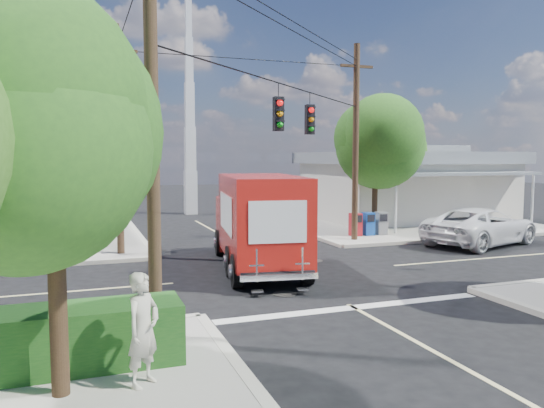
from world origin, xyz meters
name	(u,v)px	position (x,y,z in m)	size (l,w,h in m)	color
ground	(292,274)	(0.00, 0.00, 0.00)	(120.00, 120.00, 0.00)	black
sidewalk_ne	(393,222)	(10.88, 10.88, 0.07)	(14.12, 14.12, 0.14)	#A39E94
road_markings	(310,283)	(0.00, -1.47, 0.01)	(32.00, 32.00, 0.01)	beige
building_ne	(406,183)	(12.50, 11.97, 2.32)	(11.80, 10.20, 4.50)	beige
radio_tower	(190,132)	(0.50, 20.00, 5.64)	(0.80, 0.80, 17.00)	silver
tree_sw_front	(52,129)	(-6.99, -7.54, 4.33)	(3.88, 3.78, 6.03)	#422D1C
tree_ne_front	(376,140)	(7.21, 6.76, 4.77)	(4.21, 4.14, 6.66)	#422D1C
tree_ne_back	(396,153)	(9.81, 8.96, 4.19)	(3.77, 3.66, 5.82)	#422D1C
palm_nw_front	(57,130)	(-7.50, 7.50, 5.04)	(3.01, 3.08, 5.59)	#422D1C
palm_nw_back	(8,140)	(-9.50, 9.00, 4.67)	(3.01, 3.08, 5.19)	#422D1C
utility_poles	(233,135)	(-1.58, 1.60, 4.67)	(12.00, 10.68, 9.00)	#473321
picket_fence	(18,330)	(-7.80, -5.60, 0.68)	(5.94, 0.06, 1.00)	silver
hedge_sw	(0,345)	(-8.00, -6.40, 0.69)	(6.20, 1.20, 1.10)	#164616
vending_boxes	(368,224)	(6.50, 6.20, 0.69)	(1.90, 0.50, 1.10)	#A8171F
delivery_truck	(258,222)	(-0.82, 1.16, 1.68)	(3.44, 7.87, 3.30)	black
parked_car	(481,226)	(10.21, 2.67, 0.84)	(2.77, 6.01, 1.67)	silver
pedestrian	(143,329)	(-5.71, -7.58, 1.09)	(0.69, 0.46, 1.90)	beige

